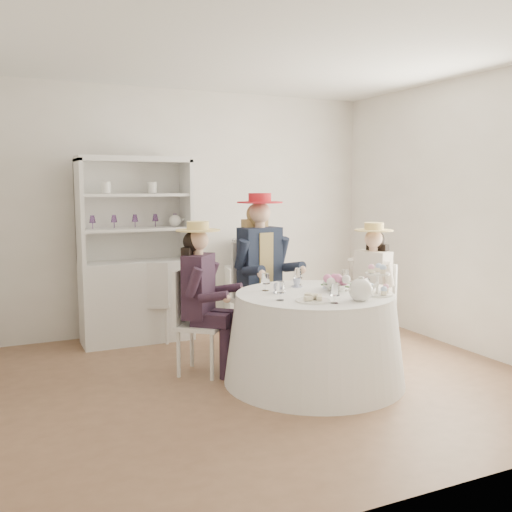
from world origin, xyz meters
name	(u,v)px	position (x,y,z in m)	size (l,w,h in m)	color
ground	(261,380)	(0.00, 0.00, 0.00)	(4.50, 4.50, 0.00)	brown
ceiling	(261,51)	(0.00, 0.00, 2.70)	(4.50, 4.50, 0.00)	white
wall_back	(186,211)	(0.00, 2.00, 1.35)	(4.50, 4.50, 0.00)	silver
wall_front	(431,244)	(0.00, -2.00, 1.35)	(4.50, 4.50, 0.00)	silver
wall_right	(467,215)	(2.25, 0.00, 1.35)	(4.50, 4.50, 0.00)	silver
tea_table	(314,338)	(0.39, -0.21, 0.37)	(1.51, 1.51, 0.75)	white
hutch	(136,277)	(-0.66, 1.67, 0.69)	(1.29, 0.81, 1.93)	silver
side_table	(246,297)	(0.63, 1.75, 0.35)	(0.45, 0.45, 0.70)	silver
hatbox	(246,253)	(0.63, 1.75, 0.86)	(0.33, 0.33, 0.33)	black
guest_left	(201,289)	(-0.40, 0.37, 0.75)	(0.57, 0.56, 1.34)	silver
guest_mid	(261,263)	(0.37, 0.78, 0.89)	(0.58, 0.61, 1.57)	silver
guest_right	(371,281)	(1.28, 0.22, 0.73)	(0.53, 0.49, 1.29)	silver
spare_chair	(153,299)	(-0.52, 1.52, 0.46)	(0.46, 0.46, 0.86)	silver
teacup_a	(279,289)	(0.13, -0.08, 0.79)	(0.09, 0.09, 0.07)	white
teacup_b	(297,283)	(0.40, 0.10, 0.79)	(0.07, 0.07, 0.07)	white
teacup_c	(328,285)	(0.62, -0.05, 0.78)	(0.08, 0.08, 0.06)	white
flower_bowl	(336,288)	(0.61, -0.19, 0.78)	(0.20, 0.20, 0.05)	white
flower_arrangement	(338,280)	(0.62, -0.21, 0.85)	(0.19, 0.20, 0.07)	pink
table_teapot	(361,290)	(0.56, -0.62, 0.84)	(0.26, 0.19, 0.20)	white
sandwich_plate	(313,299)	(0.21, -0.49, 0.77)	(0.27, 0.27, 0.06)	white
cupcake_stand	(377,284)	(0.82, -0.49, 0.84)	(0.26, 0.26, 0.25)	white
stemware_set	(315,284)	(0.39, -0.21, 0.83)	(0.87, 0.91, 0.15)	white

